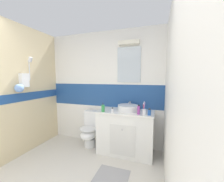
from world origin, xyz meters
The scene contains 13 objects.
ground_plane centered at (0.00, 1.20, -0.02)m, with size 3.20×3.48×0.04m, color beige.
wall_back_tiled centered at (0.01, 2.45, 1.26)m, with size 3.20×0.20×2.50m.
wall_left_shower_alcove centered at (-1.35, 1.20, 1.25)m, with size 0.27×3.48×2.50m.
wall_right_plain centered at (1.35, 1.20, 1.25)m, with size 0.10×3.48×2.50m, color white.
vanity_cabinet centered at (0.58, 2.13, 0.43)m, with size 1.08×0.56×0.85m.
sink_basin centered at (0.62, 2.16, 0.91)m, with size 0.40×0.44×0.16m.
toilet centered at (-0.21, 2.16, 0.36)m, with size 0.37×0.50×0.77m.
toothbrush_cup centered at (0.95, 1.97, 0.91)m, with size 0.07×0.07×0.23m.
soap_dispenser centered at (0.19, 1.93, 0.92)m, with size 0.06×0.06×0.17m.
perfume_flask_small centered at (0.38, 1.93, 0.89)m, with size 0.04×0.03×0.09m.
deodorant_spray_can centered at (0.85, 1.96, 0.93)m, with size 0.05×0.05×0.17m.
lotion_bottle_short centered at (1.04, 1.96, 0.91)m, with size 0.05×0.05×0.12m.
bath_mat centered at (0.54, 1.41, 0.01)m, with size 0.50×0.41×0.01m, color #99999E.
Camera 1 is at (1.15, -0.40, 1.49)m, focal length 21.61 mm.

